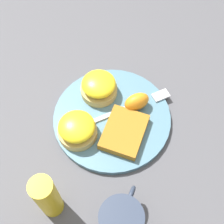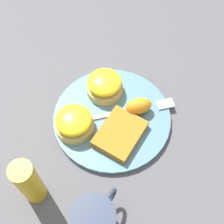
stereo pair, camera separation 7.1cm
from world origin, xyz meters
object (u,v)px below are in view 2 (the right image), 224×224
Objects in this scene: sandwich_benedict_left at (105,85)px; cup at (95,221)px; hashbrown_patty at (120,134)px; orange_wedge at (139,106)px; fork at (140,109)px; sandwich_benedict_right at (74,122)px; condiment_bottle at (29,182)px.

sandwich_benedict_left is 0.31m from cup.
orange_wedge reaches higher than hashbrown_patty.
orange_wedge is at bearing -0.52° from hashbrown_patty.
orange_wedge is at bearing 159.41° from fork.
cup reaches higher than sandwich_benedict_right.
fork is 0.28m from cup.
condiment_bottle is at bearing 164.35° from fork.
sandwich_benedict_right is at bearing 112.33° from hashbrown_patty.
condiment_bottle reaches higher than cup.
cup reaches higher than fork.
sandwich_benedict_right is 0.17m from condiment_bottle.
cup is at bearing -166.36° from orange_wedge.
cup is (-0.27, -0.06, 0.03)m from fork.
fork is (0.00, -0.00, -0.02)m from orange_wedge.
fork is at bearing -89.67° from sandwich_benedict_left.
condiment_bottle reaches higher than hashbrown_patty.
cup reaches higher than orange_wedge.
hashbrown_patty is at bearing 178.35° from fork.
condiment_bottle is (-0.16, -0.02, 0.03)m from sandwich_benedict_right.
cup is (-0.19, -0.06, 0.02)m from hashbrown_patty.
hashbrown_patty is at bearing -130.24° from sandwich_benedict_left.
condiment_bottle is at bearing 164.43° from orange_wedge.
hashbrown_patty is 0.20m from cup.
cup is at bearing -148.97° from sandwich_benedict_left.
sandwich_benedict_left reaches higher than orange_wedge.
sandwich_benedict_left reaches higher than hashbrown_patty.
sandwich_benedict_left is at bearing 3.94° from condiment_bottle.
sandwich_benedict_right is 0.10m from hashbrown_patty.
sandwich_benedict_right reaches higher than orange_wedge.
sandwich_benedict_left is 1.00× the size of sandwich_benedict_right.
sandwich_benedict_right is 0.22m from cup.
sandwich_benedict_left reaches higher than fork.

